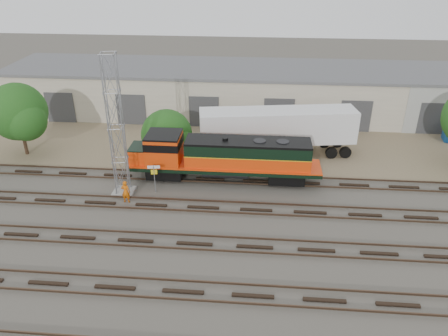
# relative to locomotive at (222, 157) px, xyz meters

# --- Properties ---
(ground) EXTENTS (140.00, 140.00, 0.00)m
(ground) POSITION_rel_locomotive_xyz_m (2.98, -6.00, -2.20)
(ground) COLOR #47423A
(ground) RESTS_ON ground
(dirt_strip) EXTENTS (80.00, 16.00, 0.02)m
(dirt_strip) POSITION_rel_locomotive_xyz_m (2.98, 9.00, -2.19)
(dirt_strip) COLOR #726047
(dirt_strip) RESTS_ON ground
(tracks) EXTENTS (80.00, 20.40, 0.28)m
(tracks) POSITION_rel_locomotive_xyz_m (2.98, -9.00, -2.12)
(tracks) COLOR black
(tracks) RESTS_ON ground
(warehouse) EXTENTS (58.40, 10.40, 5.30)m
(warehouse) POSITION_rel_locomotive_xyz_m (3.02, 16.98, 0.46)
(warehouse) COLOR beige
(warehouse) RESTS_ON ground
(locomotive) EXTENTS (15.75, 2.76, 3.79)m
(locomotive) POSITION_rel_locomotive_xyz_m (0.00, 0.00, 0.00)
(locomotive) COLOR black
(locomotive) RESTS_ON tracks
(signal_tower) EXTENTS (1.64, 1.64, 11.12)m
(signal_tower) POSITION_rel_locomotive_xyz_m (-7.67, -2.73, 3.21)
(signal_tower) COLOR gray
(signal_tower) RESTS_ON ground
(sign_post) EXTENTS (0.99, 0.17, 2.42)m
(sign_post) POSITION_rel_locomotive_xyz_m (-5.16, -2.41, -0.50)
(sign_post) COLOR gray
(sign_post) RESTS_ON ground
(worker) EXTENTS (0.70, 0.48, 1.84)m
(worker) POSITION_rel_locomotive_xyz_m (-7.03, -4.12, -1.27)
(worker) COLOR #D85E0C
(worker) RESTS_ON ground
(semi_trailer) EXTENTS (14.56, 5.03, 4.40)m
(semi_trailer) POSITION_rel_locomotive_xyz_m (4.99, 5.59, 0.57)
(semi_trailer) COLOR white
(semi_trailer) RESTS_ON ground
(tree_west) EXTENTS (5.51, 5.24, 6.86)m
(tree_west) POSITION_rel_locomotive_xyz_m (-18.68, 3.38, 1.91)
(tree_west) COLOR #382619
(tree_west) RESTS_ON ground
(tree_mid) EXTENTS (4.97, 4.73, 4.73)m
(tree_mid) POSITION_rel_locomotive_xyz_m (-5.29, 4.29, -0.23)
(tree_mid) COLOR #382619
(tree_mid) RESTS_ON ground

